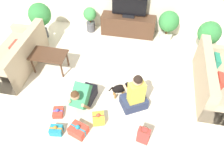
{
  "coord_description": "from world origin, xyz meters",
  "views": [
    {
      "loc": [
        0.74,
        -3.19,
        3.84
      ],
      "look_at": [
        0.14,
        -0.16,
        0.45
      ],
      "focal_mm": 35.0,
      "sensor_mm": 36.0,
      "label": 1
    }
  ],
  "objects_px": {
    "sofa_right": "(216,81)",
    "gift_box_a": "(78,130)",
    "potted_plant_corner_right": "(209,35)",
    "gift_bag_a": "(143,135)",
    "coffee_table": "(49,56)",
    "gift_box_b": "(56,130)",
    "person_kneeling": "(83,95)",
    "person_sitting": "(135,96)",
    "potted_plant_back_left": "(90,17)",
    "potted_plant_back_right": "(168,23)",
    "tv": "(129,6)",
    "potted_plant_corner_left": "(40,15)",
    "gift_box_c": "(58,112)",
    "sofa_left": "(17,57)",
    "tv_console": "(128,25)",
    "gift_box_d": "(98,118)",
    "dog": "(122,88)"
  },
  "relations": [
    {
      "from": "sofa_right",
      "to": "gift_box_a",
      "type": "relative_size",
      "value": 4.78
    },
    {
      "from": "potted_plant_corner_right",
      "to": "gift_bag_a",
      "type": "distance_m",
      "value": 3.22
    },
    {
      "from": "coffee_table",
      "to": "gift_box_b",
      "type": "height_order",
      "value": "coffee_table"
    },
    {
      "from": "person_kneeling",
      "to": "gift_bag_a",
      "type": "bearing_deg",
      "value": -16.18
    },
    {
      "from": "person_sitting",
      "to": "gift_box_b",
      "type": "bearing_deg",
      "value": 3.06
    },
    {
      "from": "sofa_right",
      "to": "potted_plant_back_left",
      "type": "relative_size",
      "value": 2.58
    },
    {
      "from": "person_sitting",
      "to": "coffee_table",
      "type": "bearing_deg",
      "value": -49.8
    },
    {
      "from": "person_sitting",
      "to": "gift_bag_a",
      "type": "distance_m",
      "value": 0.85
    },
    {
      "from": "coffee_table",
      "to": "potted_plant_back_right",
      "type": "bearing_deg",
      "value": 33.55
    },
    {
      "from": "tv",
      "to": "person_sitting",
      "type": "distance_m",
      "value": 2.76
    },
    {
      "from": "potted_plant_corner_left",
      "to": "gift_bag_a",
      "type": "distance_m",
      "value": 4.27
    },
    {
      "from": "potted_plant_back_left",
      "to": "gift_box_c",
      "type": "height_order",
      "value": "potted_plant_back_left"
    },
    {
      "from": "sofa_left",
      "to": "potted_plant_back_right",
      "type": "xyz_separation_m",
      "value": [
        3.63,
        1.88,
        0.24
      ]
    },
    {
      "from": "tv",
      "to": "potted_plant_back_left",
      "type": "xyz_separation_m",
      "value": [
        -1.12,
        -0.05,
        -0.44
      ]
    },
    {
      "from": "coffee_table",
      "to": "potted_plant_corner_right",
      "type": "distance_m",
      "value": 4.01
    },
    {
      "from": "sofa_left",
      "to": "coffee_table",
      "type": "xyz_separation_m",
      "value": [
        0.86,
        0.04,
        0.13
      ]
    },
    {
      "from": "gift_box_b",
      "to": "gift_box_c",
      "type": "bearing_deg",
      "value": 106.67
    },
    {
      "from": "gift_bag_a",
      "to": "potted_plant_back_left",
      "type": "bearing_deg",
      "value": 119.46
    },
    {
      "from": "tv_console",
      "to": "gift_box_a",
      "type": "xyz_separation_m",
      "value": [
        -0.45,
        -3.52,
        -0.19
      ]
    },
    {
      "from": "potted_plant_back_right",
      "to": "potted_plant_back_left",
      "type": "height_order",
      "value": "potted_plant_back_right"
    },
    {
      "from": "tv",
      "to": "person_kneeling",
      "type": "distance_m",
      "value": 2.93
    },
    {
      "from": "potted_plant_corner_left",
      "to": "gift_box_d",
      "type": "xyz_separation_m",
      "value": [
        2.23,
        -2.56,
        -0.6
      ]
    },
    {
      "from": "potted_plant_back_right",
      "to": "gift_box_c",
      "type": "distance_m",
      "value": 3.8
    },
    {
      "from": "tv",
      "to": "gift_bag_a",
      "type": "height_order",
      "value": "tv"
    },
    {
      "from": "sofa_left",
      "to": "gift_box_c",
      "type": "distance_m",
      "value": 1.96
    },
    {
      "from": "sofa_left",
      "to": "tv_console",
      "type": "xyz_separation_m",
      "value": [
        2.51,
        1.93,
        0.0
      ]
    },
    {
      "from": "sofa_left",
      "to": "potted_plant_back_right",
      "type": "distance_m",
      "value": 4.09
    },
    {
      "from": "potted_plant_back_left",
      "to": "potted_plant_corner_right",
      "type": "bearing_deg",
      "value": -8.43
    },
    {
      "from": "potted_plant_back_right",
      "to": "gift_box_a",
      "type": "distance_m",
      "value": 3.83
    },
    {
      "from": "gift_box_d",
      "to": "person_kneeling",
      "type": "bearing_deg",
      "value": 138.61
    },
    {
      "from": "sofa_right",
      "to": "person_kneeling",
      "type": "height_order",
      "value": "sofa_right"
    },
    {
      "from": "sofa_left",
      "to": "person_kneeling",
      "type": "bearing_deg",
      "value": 65.6
    },
    {
      "from": "potted_plant_back_right",
      "to": "gift_box_d",
      "type": "xyz_separation_m",
      "value": [
        -1.25,
        -3.13,
        -0.43
      ]
    },
    {
      "from": "tv",
      "to": "gift_box_b",
      "type": "bearing_deg",
      "value": -103.77
    },
    {
      "from": "potted_plant_corner_left",
      "to": "person_sitting",
      "type": "xyz_separation_m",
      "value": [
        2.9,
        -2.03,
        -0.35
      ]
    },
    {
      "from": "sofa_right",
      "to": "gift_box_a",
      "type": "distance_m",
      "value": 3.19
    },
    {
      "from": "sofa_right",
      "to": "person_sitting",
      "type": "distance_m",
      "value": 1.91
    },
    {
      "from": "tv",
      "to": "potted_plant_back_left",
      "type": "relative_size",
      "value": 1.27
    },
    {
      "from": "tv_console",
      "to": "gift_bag_a",
      "type": "height_order",
      "value": "tv_console"
    },
    {
      "from": "coffee_table",
      "to": "gift_box_d",
      "type": "relative_size",
      "value": 2.81
    },
    {
      "from": "potted_plant_back_right",
      "to": "gift_box_b",
      "type": "height_order",
      "value": "potted_plant_back_right"
    },
    {
      "from": "tv",
      "to": "gift_box_b",
      "type": "height_order",
      "value": "tv"
    },
    {
      "from": "tv",
      "to": "dog",
      "type": "height_order",
      "value": "tv"
    },
    {
      "from": "potted_plant_corner_left",
      "to": "gift_box_a",
      "type": "distance_m",
      "value": 3.52
    },
    {
      "from": "person_sitting",
      "to": "gift_bag_a",
      "type": "relative_size",
      "value": 2.28
    },
    {
      "from": "gift_box_a",
      "to": "gift_box_c",
      "type": "relative_size",
      "value": 1.35
    },
    {
      "from": "coffee_table",
      "to": "person_sitting",
      "type": "distance_m",
      "value": 2.31
    },
    {
      "from": "potted_plant_corner_left",
      "to": "gift_box_a",
      "type": "relative_size",
      "value": 2.57
    },
    {
      "from": "person_kneeling",
      "to": "gift_box_b",
      "type": "bearing_deg",
      "value": -106.15
    },
    {
      "from": "coffee_table",
      "to": "potted_plant_back_left",
      "type": "height_order",
      "value": "potted_plant_back_left"
    }
  ]
}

